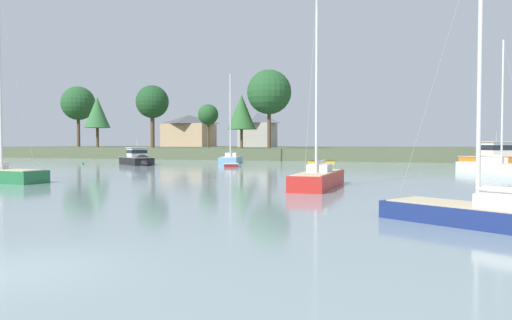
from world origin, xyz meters
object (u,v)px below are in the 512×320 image
Objects in this scene: cruiser_black at (138,161)px; sailboat_navy at (496,221)px; dinghy_yellow at (321,162)px; sailboat_skyblue at (231,161)px; sailboat_red at (318,183)px; mooring_buoy_green at (82,164)px; mooring_buoy_red at (342,171)px; sailboat_white at (496,170)px; dinghy_maroon at (231,165)px; cruiser_orange at (502,160)px.

sailboat_navy is at bearing -44.66° from cruiser_black.
sailboat_navy reaches higher than dinghy_yellow.
sailboat_navy is at bearing -58.84° from sailboat_skyblue.
mooring_buoy_green is (-35.73, 22.92, -0.20)m from sailboat_red.
sailboat_white is at bearing 14.38° from mooring_buoy_red.
cruiser_black is (-40.17, 3.39, 0.21)m from sailboat_white.
sailboat_navy is (27.29, -45.13, -0.04)m from sailboat_skyblue.
sailboat_red reaches higher than mooring_buoy_green.
sailboat_skyblue is 3.25× the size of dinghy_maroon.
sailboat_skyblue reaches higher than sailboat_red.
sailboat_skyblue is at bearing -175.62° from cruiser_orange.
sailboat_skyblue is (-11.99, -3.08, 0.12)m from dinghy_yellow.
sailboat_white is 34.03m from sailboat_skyblue.
dinghy_maroon reaches higher than mooring_buoy_red.
mooring_buoy_green is 35.23m from mooring_buoy_red.
dinghy_maroon is 0.53× the size of cruiser_black.
dinghy_yellow reaches higher than mooring_buoy_red.
sailboat_white is 32.45m from sailboat_navy.
sailboat_white is at bearing -39.48° from dinghy_yellow.
mooring_buoy_red is (-9.49, 28.67, -0.14)m from sailboat_navy.
sailboat_red is 27.50m from dinghy_maroon.
dinghy_yellow is 22.18m from cruiser_orange.
dinghy_maroon is (3.93, -9.79, -0.13)m from sailboat_skyblue.
dinghy_maroon is (-8.07, -12.87, -0.01)m from dinghy_yellow.
dinghy_maroon is at bearing 154.34° from mooring_buoy_red.
sailboat_white is 1.21× the size of sailboat_navy.
sailboat_navy is (8.38, -12.28, -0.05)m from sailboat_red.
mooring_buoy_red is (-16.36, -19.08, -0.59)m from cruiser_orange.
sailboat_white reaches higher than sailboat_navy.
sailboat_red is at bearing -86.15° from mooring_buoy_red.
sailboat_skyblue is (-31.47, 12.96, 0.00)m from sailboat_white.
cruiser_black is at bearing 139.86° from sailboat_red.
cruiser_orange is (2.70, 15.58, 0.41)m from sailboat_white.
cruiser_black is at bearing -164.13° from cruiser_orange.
mooring_buoy_red reaches higher than mooring_buoy_green.
sailboat_white is 1.02× the size of sailboat_red.
dinghy_maroon is (-30.24, -12.41, -0.53)m from cruiser_orange.
cruiser_orange is at bearing 4.38° from sailboat_skyblue.
cruiser_black is at bearing 135.34° from sailboat_navy.
dinghy_maroon is at bearing 173.45° from sailboat_white.
sailboat_navy reaches higher than cruiser_black.
sailboat_red is at bearing -40.14° from cruiser_black.
sailboat_navy reaches higher than dinghy_maroon.
sailboat_red is 29.00× the size of mooring_buoy_green.
mooring_buoy_green is at bearing 141.41° from sailboat_navy.
sailboat_red is 36.59m from dinghy_yellow.
cruiser_orange is at bearing 80.16° from sailboat_white.
sailboat_skyblue is at bearing 30.56° from mooring_buoy_green.
cruiser_black reaches higher than mooring_buoy_red.
sailboat_navy is 1.09× the size of cruiser_orange.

